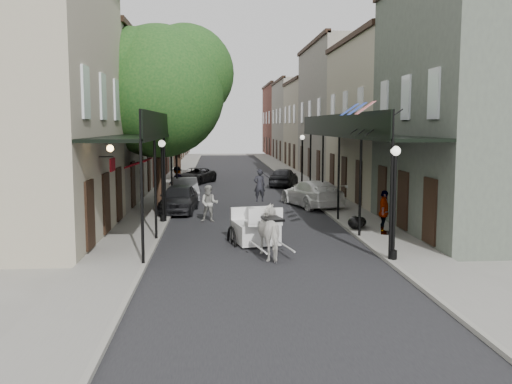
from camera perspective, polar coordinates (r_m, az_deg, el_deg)
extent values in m
plane|color=gray|center=(20.52, 0.73, -5.94)|extent=(140.00, 140.00, 0.00)
cube|color=black|center=(40.24, -1.60, 0.30)|extent=(8.00, 90.00, 0.01)
cube|color=gray|center=(40.34, -8.72, 0.32)|extent=(2.20, 90.00, 0.12)
cube|color=gray|center=(40.75, 5.44, 0.43)|extent=(2.20, 90.00, 0.12)
cube|color=#A09980|center=(50.44, -12.00, 7.43)|extent=(5.00, 80.00, 10.50)
cube|color=gray|center=(51.00, 7.69, 7.50)|extent=(5.00, 80.00, 10.50)
cube|color=black|center=(27.17, -11.12, 5.54)|extent=(2.20, 18.00, 0.12)
cube|color=black|center=(27.06, -8.92, 6.64)|extent=(0.06, 18.00, 1.00)
cylinder|color=black|center=(18.27, -11.35, -0.90)|extent=(0.10, 0.10, 4.00)
cylinder|color=black|center=(26.17, -9.12, 1.42)|extent=(0.10, 0.10, 4.00)
cylinder|color=black|center=(34.12, -7.93, 2.66)|extent=(0.10, 0.10, 4.00)
cube|color=black|center=(27.77, 9.92, 5.59)|extent=(2.20, 18.00, 0.12)
cube|color=black|center=(27.53, 7.81, 6.66)|extent=(0.06, 18.00, 1.00)
cylinder|color=black|center=(18.97, 13.37, -0.67)|extent=(0.10, 0.10, 4.00)
cylinder|color=black|center=(26.67, 8.27, 1.53)|extent=(0.10, 0.10, 4.00)
cylinder|color=black|center=(34.50, 5.46, 2.73)|extent=(0.10, 0.10, 4.00)
cylinder|color=#382619|center=(30.14, -9.61, 3.62)|extent=(0.44, 0.44, 5.60)
sphere|color=#154217|center=(30.15, -9.73, 9.86)|extent=(6.80, 6.80, 6.80)
sphere|color=#154217|center=(30.72, -7.08, 11.71)|extent=(5.10, 5.10, 5.10)
cylinder|color=#382619|center=(44.10, -7.83, 4.24)|extent=(0.44, 0.44, 5.04)
sphere|color=#154217|center=(44.07, -7.89, 8.06)|extent=(6.00, 6.00, 6.00)
sphere|color=#154217|center=(44.64, -6.30, 9.22)|extent=(4.50, 4.50, 4.50)
cylinder|color=black|center=(19.32, 13.51, -6.11)|extent=(0.28, 0.28, 0.30)
cylinder|color=black|center=(19.04, 13.64, -1.56)|extent=(0.12, 0.12, 3.40)
sphere|color=white|center=(18.87, 13.79, 4.01)|extent=(0.32, 0.32, 0.32)
cylinder|color=black|center=(26.41, -9.26, -2.58)|extent=(0.28, 0.28, 0.30)
cylinder|color=black|center=(26.21, -9.32, 0.76)|extent=(0.12, 0.12, 3.40)
sphere|color=white|center=(26.09, -9.40, 4.81)|extent=(0.32, 0.32, 0.32)
cylinder|color=black|center=(38.62, 4.61, 0.41)|extent=(0.28, 0.28, 0.30)
cylinder|color=black|center=(38.48, 4.63, 2.70)|extent=(0.12, 0.12, 3.40)
sphere|color=white|center=(38.40, 4.66, 5.46)|extent=(0.32, 0.32, 0.32)
imported|color=silver|center=(19.39, 1.74, -4.06)|extent=(1.33, 2.22, 1.75)
torus|color=black|center=(22.14, -2.76, -3.28)|extent=(0.36, 1.36, 1.37)
torus|color=black|center=(22.57, 1.56, -3.08)|extent=(0.36, 1.36, 1.37)
torus|color=black|center=(20.83, -1.29, -4.81)|extent=(0.21, 0.71, 0.71)
torus|color=black|center=(21.18, 2.17, -4.61)|extent=(0.21, 0.71, 0.71)
cube|color=silver|center=(22.06, -0.44, -2.11)|extent=(1.83, 2.16, 0.74)
cube|color=silver|center=(20.93, 0.34, -1.13)|extent=(1.36, 0.82, 0.13)
cube|color=silver|center=(20.63, 0.54, -0.35)|extent=(1.27, 0.36, 0.53)
imported|color=black|center=(20.85, 0.34, 0.67)|extent=(0.48, 0.37, 1.19)
imported|color=#9E9D95|center=(26.61, -4.70, -1.16)|extent=(0.91, 0.74, 1.73)
imported|color=gray|center=(37.25, -7.89, 1.23)|extent=(1.27, 1.10, 1.71)
imported|color=gray|center=(23.49, 12.68, -2.00)|extent=(0.78, 1.13, 1.77)
imported|color=black|center=(29.60, -7.73, -0.65)|extent=(2.05, 4.44, 1.47)
imported|color=gray|center=(34.22, -7.10, 0.26)|extent=(1.90, 4.27, 1.36)
imported|color=black|center=(44.16, -6.11, 1.62)|extent=(3.54, 4.81, 1.21)
imported|color=white|center=(31.58, 5.62, -0.15)|extent=(3.32, 5.45, 1.48)
imported|color=black|center=(41.90, 2.79, 1.50)|extent=(2.80, 4.40, 1.40)
ellipsoid|color=black|center=(24.48, 9.92, -3.04)|extent=(0.65, 0.65, 0.55)
ellipsoid|color=black|center=(24.99, 10.34, -2.96)|extent=(0.56, 0.56, 0.45)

